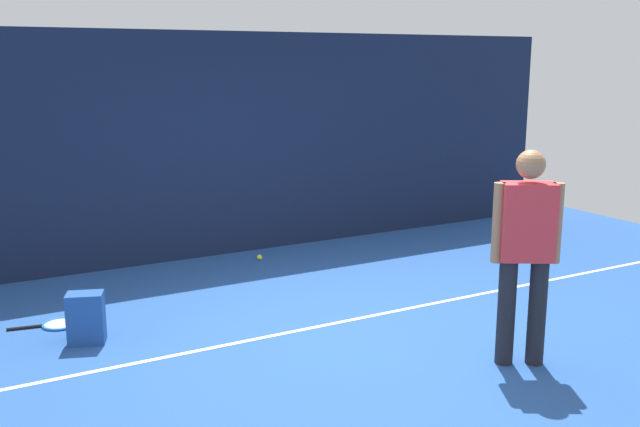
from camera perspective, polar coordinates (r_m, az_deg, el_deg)
name	(u,v)px	position (r m, az deg, el deg)	size (l,w,h in m)	color
ground_plane	(342,333)	(6.41, 1.75, -9.44)	(12.00, 12.00, 0.00)	#234C93
back_fence	(216,146)	(8.74, -8.28, 5.35)	(10.00, 0.10, 2.69)	#141E38
court_line	(329,324)	(6.59, 0.74, -8.79)	(9.00, 0.05, 0.00)	white
tennis_player	(526,245)	(5.72, 16.03, -2.42)	(0.47, 0.39, 1.70)	black
tennis_racket	(57,324)	(6.99, -20.17, -8.26)	(0.63, 0.38, 0.03)	black
backpack	(86,319)	(6.45, -18.06, -7.94)	(0.35, 0.35, 0.44)	#1E478C
tennis_ball_near_player	(259,257)	(8.65, -4.83, -3.49)	(0.07, 0.07, 0.07)	#CCE033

